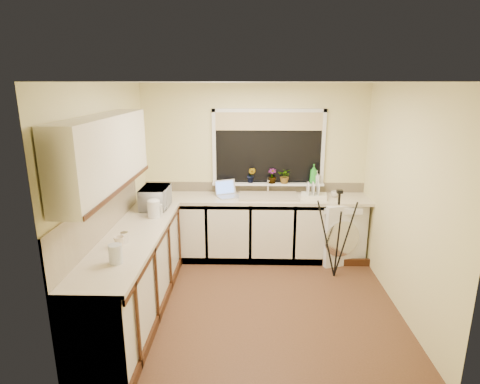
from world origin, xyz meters
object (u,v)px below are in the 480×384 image
object	(u,v)px
kettle	(154,209)
cup_back	(335,194)
dish_rack	(314,196)
microwave	(155,197)
plant_d	(285,176)
soap_bottle_green	(314,174)
soap_bottle_clear	(317,177)
tripod	(337,234)
washing_machine	(337,229)
steel_jar	(124,237)
plant_b	(251,175)
cup_left	(119,242)
plant_c	(272,176)
laptop	(227,192)
glass_jug	(116,254)

from	to	relation	value
kettle	cup_back	distance (m)	2.50
dish_rack	cup_back	xyz separation A→B (m)	(0.30, 0.06, 0.02)
microwave	plant_d	distance (m)	1.86
dish_rack	soap_bottle_green	world-z (taller)	soap_bottle_green
microwave	soap_bottle_clear	world-z (taller)	soap_bottle_clear
tripod	soap_bottle_clear	world-z (taller)	soap_bottle_clear
tripod	plant_d	size ratio (longest dim) A/B	5.34
tripod	soap_bottle_clear	xyz separation A→B (m)	(-0.16, 0.78, 0.56)
washing_machine	tripod	bearing A→B (deg)	-120.25
kettle	steel_jar	distance (m)	0.79
soap_bottle_clear	plant_b	bearing A→B (deg)	178.04
microwave	cup_left	bearing A→B (deg)	176.50
microwave	cup_back	world-z (taller)	microwave
washing_machine	cup_back	world-z (taller)	cup_back
kettle	cup_left	xyz separation A→B (m)	(-0.14, -0.88, -0.05)
washing_machine	plant_c	bearing A→B (deg)	150.21
washing_machine	tripod	size ratio (longest dim) A/B	0.74
tripod	plant_c	xyz separation A→B (m)	(-0.79, 0.79, 0.57)
tripod	laptop	bearing A→B (deg)	132.97
plant_d	soap_bottle_green	bearing A→B (deg)	-0.49
plant_d	glass_jug	bearing A→B (deg)	-125.72
dish_rack	kettle	bearing A→B (deg)	-148.16
cup_back	steel_jar	bearing A→B (deg)	-145.02
dish_rack	steel_jar	size ratio (longest dim) A/B	3.24
dish_rack	glass_jug	world-z (taller)	glass_jug
steel_jar	plant_d	xyz separation A→B (m)	(1.75, 1.88, 0.21)
soap_bottle_clear	plant_d	bearing A→B (deg)	178.82
washing_machine	cup_back	bearing A→B (deg)	128.11
tripod	soap_bottle_green	distance (m)	1.01
dish_rack	microwave	size ratio (longest dim) A/B	0.72
microwave	plant_c	bearing A→B (deg)	-64.99
laptop	kettle	xyz separation A→B (m)	(-0.82, -0.93, 0.04)
plant_c	cup_left	bearing A→B (deg)	-128.91
dish_rack	steel_jar	distance (m)	2.70
soap_bottle_green	dish_rack	bearing A→B (deg)	-94.64
kettle	plant_b	world-z (taller)	plant_b
laptop	kettle	bearing A→B (deg)	-155.91
soap_bottle_green	plant_d	bearing A→B (deg)	179.51
steel_jar	cup_left	size ratio (longest dim) A/B	1.02
laptop	tripod	distance (m)	1.60
tripod	soap_bottle_clear	size ratio (longest dim) A/B	6.20
steel_jar	soap_bottle_clear	xyz separation A→B (m)	(2.21, 1.87, 0.19)
microwave	plant_d	bearing A→B (deg)	-67.38
soap_bottle_clear	cup_left	distance (m)	2.98
plant_d	cup_back	bearing A→B (deg)	-13.92
tripod	plant_b	bearing A→B (deg)	119.76
laptop	glass_jug	world-z (taller)	laptop
plant_b	cup_left	bearing A→B (deg)	-122.93
soap_bottle_clear	cup_back	distance (m)	0.35
kettle	steel_jar	bearing A→B (deg)	-98.30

